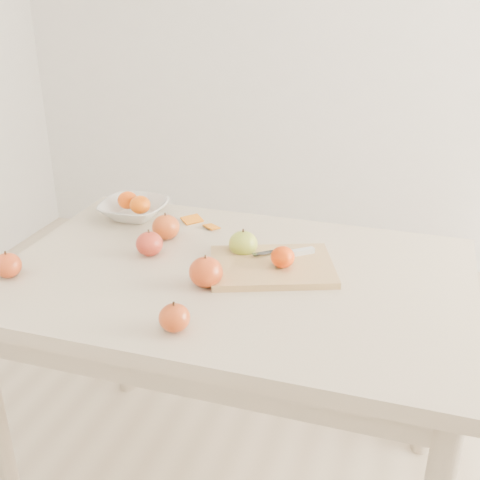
% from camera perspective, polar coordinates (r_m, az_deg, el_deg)
% --- Properties ---
extents(table, '(1.20, 0.80, 0.75)m').
position_cam_1_polar(table, '(1.60, -0.54, -6.22)').
color(table, beige).
rests_on(table, ground).
extents(cutting_board, '(0.38, 0.33, 0.02)m').
position_cam_1_polar(cutting_board, '(1.57, 3.04, -2.51)').
color(cutting_board, tan).
rests_on(cutting_board, table).
extents(board_tangerine, '(0.06, 0.06, 0.05)m').
position_cam_1_polar(board_tangerine, '(1.53, 4.06, -1.61)').
color(board_tangerine, red).
rests_on(board_tangerine, cutting_board).
extents(fruit_bowl, '(0.20, 0.20, 0.05)m').
position_cam_1_polar(fruit_bowl, '(1.91, -10.02, 2.86)').
color(fruit_bowl, silver).
rests_on(fruit_bowl, table).
extents(bowl_tangerine_near, '(0.06, 0.06, 0.06)m').
position_cam_1_polar(bowl_tangerine_near, '(1.92, -10.60, 3.73)').
color(bowl_tangerine_near, '#DE3A07').
rests_on(bowl_tangerine_near, fruit_bowl).
extents(bowl_tangerine_far, '(0.06, 0.06, 0.06)m').
position_cam_1_polar(bowl_tangerine_far, '(1.88, -9.46, 3.32)').
color(bowl_tangerine_far, orange).
rests_on(bowl_tangerine_far, fruit_bowl).
extents(orange_peel_a, '(0.07, 0.07, 0.01)m').
position_cam_1_polar(orange_peel_a, '(1.87, -4.57, 1.83)').
color(orange_peel_a, orange).
rests_on(orange_peel_a, table).
extents(orange_peel_b, '(0.06, 0.05, 0.01)m').
position_cam_1_polar(orange_peel_b, '(1.81, -2.72, 1.20)').
color(orange_peel_b, orange).
rests_on(orange_peel_b, table).
extents(paring_knife, '(0.16, 0.09, 0.01)m').
position_cam_1_polar(paring_knife, '(1.61, 5.29, -1.13)').
color(paring_knife, silver).
rests_on(paring_knife, cutting_board).
extents(apple_green, '(0.08, 0.08, 0.07)m').
position_cam_1_polar(apple_green, '(1.62, 0.30, -0.37)').
color(apple_green, olive).
rests_on(apple_green, table).
extents(apple_red_b, '(0.07, 0.07, 0.07)m').
position_cam_1_polar(apple_red_b, '(1.65, -8.59, -0.36)').
color(apple_red_b, maroon).
rests_on(apple_red_b, table).
extents(apple_red_e, '(0.08, 0.08, 0.08)m').
position_cam_1_polar(apple_red_e, '(1.47, -3.25, -3.05)').
color(apple_red_e, '#9D0D0C').
rests_on(apple_red_e, table).
extents(apple_red_c, '(0.07, 0.07, 0.06)m').
position_cam_1_polar(apple_red_c, '(1.31, -6.24, -7.34)').
color(apple_red_c, maroon).
rests_on(apple_red_c, table).
extents(apple_red_d, '(0.07, 0.07, 0.06)m').
position_cam_1_polar(apple_red_d, '(1.63, -21.17, -2.26)').
color(apple_red_d, '#9D1B0A').
rests_on(apple_red_d, table).
extents(apple_red_a, '(0.08, 0.08, 0.07)m').
position_cam_1_polar(apple_red_a, '(1.74, -7.05, 1.23)').
color(apple_red_a, maroon).
rests_on(apple_red_a, table).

